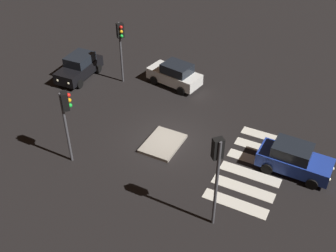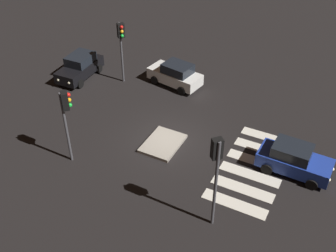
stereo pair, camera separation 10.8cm
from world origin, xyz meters
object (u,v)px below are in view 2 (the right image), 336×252
traffic_island (163,144)px  traffic_light_north (121,38)px  traffic_light_west (66,110)px  traffic_light_south (216,162)px  car_white (175,75)px  car_black (80,67)px  car_blue (294,160)px

traffic_island → traffic_light_north: (4.84, 5.63, 3.20)m
traffic_island → traffic_light_west: (-3.28, 3.68, 3.14)m
traffic_island → traffic_light_south: traffic_light_south is taller
car_white → traffic_light_north: 4.36m
traffic_island → car_black: car_black is taller
car_blue → traffic_light_south: bearing=-114.7°
car_white → traffic_light_north: traffic_light_north is taller
traffic_light_west → car_blue: bearing=-22.8°
car_black → traffic_light_north: traffic_light_north is taller
traffic_light_west → traffic_light_north: traffic_light_north is taller
car_black → car_white: 6.77m
traffic_light_south → traffic_light_west: bearing=40.4°
car_black → traffic_light_north: bearing=102.5°
car_white → traffic_light_south: (-9.99, -6.83, 2.80)m
traffic_light_west → traffic_light_south: (-0.54, -8.20, 0.37)m
traffic_island → car_white: (6.17, 2.31, 0.71)m
car_blue → car_white: car_blue is taller
car_blue → traffic_light_north: 13.37m
traffic_island → traffic_light_west: traffic_light_west is taller
car_blue → traffic_light_south: (-4.99, 2.46, 2.80)m
traffic_light_north → traffic_light_south: bearing=-3.2°
car_white → car_black: bearing=28.2°
car_black → car_white: bearing=106.4°
car_blue → car_white: bearing=153.3°
car_white → traffic_light_north: size_ratio=0.90×
traffic_island → traffic_light_west: bearing=131.7°
car_black → car_white: size_ratio=0.99×
traffic_island → car_blue: car_blue is taller
traffic_island → traffic_light_south: size_ratio=0.53×
car_white → traffic_light_south: 12.42m
car_blue → traffic_light_west: (-4.45, 10.66, 2.43)m
traffic_island → car_black: size_ratio=0.65×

